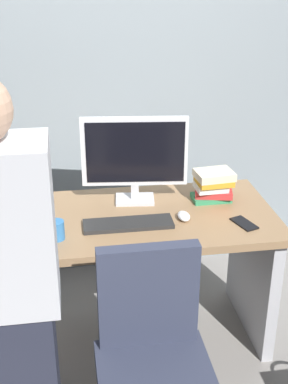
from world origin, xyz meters
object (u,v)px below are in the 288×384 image
desk (143,256)px  cup_near_keyboard (56,230)px  office_chair (153,377)px  person_at_desk (2,306)px  monitor (135,155)px  book_stack (213,185)px  cell_phone (244,223)px  mouse (184,216)px  keyboard (128,224)px

desk → cup_near_keyboard: cup_near_keyboard is taller
office_chair → person_at_desk: (-0.53, -0.01, 0.41)m
monitor → book_stack: (0.40, -0.05, -0.17)m
desk → person_at_desk: (-0.61, -0.78, 0.33)m
cup_near_keyboard → cell_phone: (0.89, 0.00, -0.04)m
office_chair → mouse: 0.81m
monitor → keyboard: bearing=-104.7°
keyboard → cup_near_keyboard: size_ratio=4.80×
office_chair → cup_near_keyboard: (-0.35, 0.59, 0.36)m
keyboard → mouse: (0.28, 0.03, 0.01)m
cell_phone → office_chair: bearing=-151.3°
cup_near_keyboard → book_stack: 0.86m
person_at_desk → mouse: 1.07m
office_chair → cell_phone: (0.54, 0.59, 0.32)m
keyboard → cell_phone: (0.55, -0.07, -0.01)m
person_at_desk → monitor: (0.59, 0.95, 0.16)m
monitor → office_chair: bearing=-93.7°
mouse → cell_phone: bearing=-19.1°
desk → person_at_desk: size_ratio=0.81×
office_chair → book_stack: bearing=62.2°
person_at_desk → mouse: (0.80, 0.71, -0.08)m
mouse → cup_near_keyboard: cup_near_keyboard is taller
desk → keyboard: size_ratio=3.10×
person_at_desk → monitor: person_at_desk is taller
cup_near_keyboard → cell_phone: size_ratio=0.62×
person_at_desk → cup_near_keyboard: bearing=73.1°
person_at_desk → keyboard: bearing=52.5°
mouse → book_stack: (0.20, 0.19, 0.07)m
monitor → mouse: (0.21, -0.24, -0.24)m
desk → book_stack: book_stack is taller
person_at_desk → cell_phone: (1.08, 0.61, -0.09)m
office_chair → person_at_desk: person_at_desk is taller
person_at_desk → book_stack: (1.00, 0.90, -0.01)m
book_stack → cell_phone: book_stack is taller
desk → person_at_desk: person_at_desk is taller
cell_phone → mouse: bearing=142.0°
office_chair → keyboard: 0.74m
office_chair → monitor: monitor is taller
mouse → cup_near_keyboard: size_ratio=1.12×
person_at_desk → book_stack: person_at_desk is taller
office_chair → cell_phone: office_chair is taller
office_chair → mouse: office_chair is taller
person_at_desk → mouse: size_ratio=16.39×
desk → mouse: (0.19, -0.07, 0.25)m
person_at_desk → book_stack: size_ratio=7.61×
book_stack → cell_phone: 0.31m
mouse → cell_phone: 0.29m
desk → cup_near_keyboard: (-0.42, -0.17, 0.28)m
office_chair → person_at_desk: 0.67m
monitor → keyboard: monitor is taller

